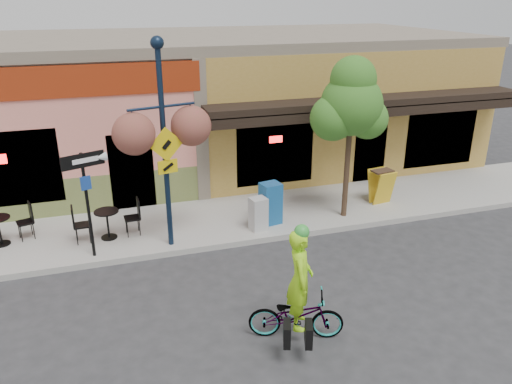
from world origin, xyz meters
TOP-DOWN VIEW (x-y plane):
  - ground at (0.00, 0.00)m, footprint 90.00×90.00m
  - sidewalk at (0.00, 2.00)m, footprint 24.00×3.00m
  - curb at (0.00, 0.55)m, footprint 24.00×0.12m
  - building at (0.00, 7.50)m, footprint 18.20×8.20m
  - bicycle at (-0.69, -3.12)m, footprint 1.81×1.12m
  - cyclist_rider at (-0.64, -3.12)m, footprint 0.65×0.79m
  - lamp_post at (-2.35, 0.86)m, footprint 1.65×0.97m
  - one_way_sign at (-4.14, 0.82)m, footprint 0.96×0.54m
  - cafe_set_right at (-3.78, 1.64)m, footprint 1.62×0.87m
  - newspaper_box_blue at (0.34, 1.30)m, footprint 0.57×0.53m
  - newspaper_box_grey at (-0.09, 1.00)m, footprint 0.46×0.43m
  - street_tree at (2.41, 1.14)m, footprint 1.93×1.93m
  - sandwich_board at (3.84, 1.47)m, footprint 0.65×0.52m

SIDE VIEW (x-z plane):
  - ground at x=0.00m, z-range 0.00..0.00m
  - sidewalk at x=0.00m, z-range 0.00..0.15m
  - curb at x=0.00m, z-range 0.00..0.15m
  - bicycle at x=-0.69m, z-range 0.00..0.90m
  - newspaper_box_grey at x=-0.09m, z-range 0.15..1.01m
  - cafe_set_right at x=-3.78m, z-range 0.15..1.10m
  - sandwich_board at x=3.84m, z-range 0.15..1.14m
  - newspaper_box_blue at x=0.34m, z-range 0.15..1.26m
  - cyclist_rider at x=-0.64m, z-range 0.00..1.88m
  - one_way_sign at x=-4.14m, z-range 0.15..2.63m
  - building at x=0.00m, z-range 0.00..4.50m
  - street_tree at x=2.41m, z-range 0.15..4.46m
  - lamp_post at x=-2.35m, z-range 0.15..5.01m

